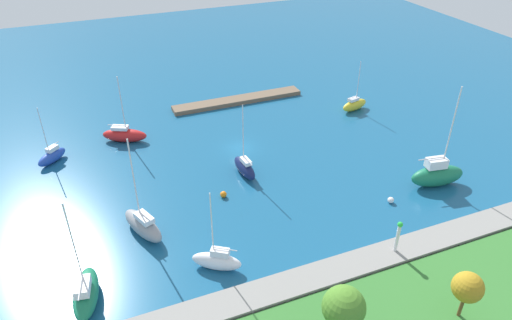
% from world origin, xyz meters
% --- Properties ---
extents(water, '(160.00, 160.00, 0.00)m').
position_xyz_m(water, '(0.00, 0.00, 0.00)').
color(water, '#19567F').
rests_on(water, ground).
extents(pier_dock, '(23.24, 2.81, 0.74)m').
position_xyz_m(pier_dock, '(-5.23, -15.07, 0.37)').
color(pier_dock, brown).
rests_on(pier_dock, ground).
extents(breakwater, '(65.07, 3.31, 1.33)m').
position_xyz_m(breakwater, '(0.00, 27.83, 0.66)').
color(breakwater, gray).
rests_on(breakwater, ground).
extents(harbor_beacon, '(0.56, 0.56, 3.73)m').
position_xyz_m(harbor_beacon, '(-6.79, 27.83, 3.48)').
color(harbor_beacon, silver).
rests_on(harbor_beacon, breakwater).
extents(park_tree_east, '(2.72, 2.72, 4.88)m').
position_xyz_m(park_tree_east, '(-7.14, 36.71, 4.60)').
color(park_tree_east, brown).
rests_on(park_tree_east, shoreline_park).
extents(park_tree_midwest, '(3.55, 3.55, 6.11)m').
position_xyz_m(park_tree_midwest, '(4.24, 35.14, 5.42)').
color(park_tree_midwest, brown).
rests_on(park_tree_midwest, shoreline_park).
extents(sailboat_green_lone_north, '(3.43, 6.88, 11.43)m').
position_xyz_m(sailboat_green_lone_north, '(23.50, 21.53, 1.20)').
color(sailboat_green_lone_north, '#19724C').
rests_on(sailboat_green_lone_north, water).
extents(sailboat_red_near_pier, '(6.92, 4.81, 10.40)m').
position_xyz_m(sailboat_red_near_pier, '(15.37, -8.44, 1.11)').
color(sailboat_red_near_pier, red).
rests_on(sailboat_red_near_pier, water).
extents(sailboat_yellow_center_basin, '(5.39, 2.70, 8.64)m').
position_xyz_m(sailboat_yellow_center_basin, '(-22.47, -4.57, 1.03)').
color(sailboat_yellow_center_basin, yellow).
rests_on(sailboat_yellow_center_basin, water).
extents(sailboat_gray_far_north, '(4.41, 7.08, 12.11)m').
position_xyz_m(sailboat_gray_far_north, '(16.68, 13.79, 1.26)').
color(sailboat_gray_far_north, gray).
rests_on(sailboat_gray_far_north, water).
extents(sailboat_white_inner_mooring, '(5.15, 4.13, 9.53)m').
position_xyz_m(sailboat_white_inner_mooring, '(10.74, 22.04, 1.10)').
color(sailboat_white_inner_mooring, white).
rests_on(sailboat_white_inner_mooring, water).
extents(sailboat_navy_east_end, '(2.02, 5.53, 10.19)m').
position_xyz_m(sailboat_navy_east_end, '(1.89, 6.85, 1.14)').
color(sailboat_navy_east_end, '#141E4C').
rests_on(sailboat_navy_east_end, water).
extents(sailboat_blue_by_breakwater, '(4.50, 4.31, 8.49)m').
position_xyz_m(sailboat_blue_by_breakwater, '(25.68, -6.25, 0.96)').
color(sailboat_blue_by_breakwater, '#2347B2').
rests_on(sailboat_blue_by_breakwater, water).
extents(sailboat_green_lone_south, '(7.47, 3.60, 13.75)m').
position_xyz_m(sailboat_green_lone_south, '(-20.16, 18.51, 1.64)').
color(sailboat_green_lone_south, '#19724C').
rests_on(sailboat_green_lone_south, water).
extents(mooring_buoy_orange, '(0.82, 0.82, 0.82)m').
position_xyz_m(mooring_buoy_orange, '(6.18, 10.61, 0.41)').
color(mooring_buoy_orange, orange).
rests_on(mooring_buoy_orange, water).
extents(mooring_buoy_white, '(0.78, 0.78, 0.78)m').
position_xyz_m(mooring_buoy_white, '(-12.52, 19.49, 0.39)').
color(mooring_buoy_white, white).
rests_on(mooring_buoy_white, water).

